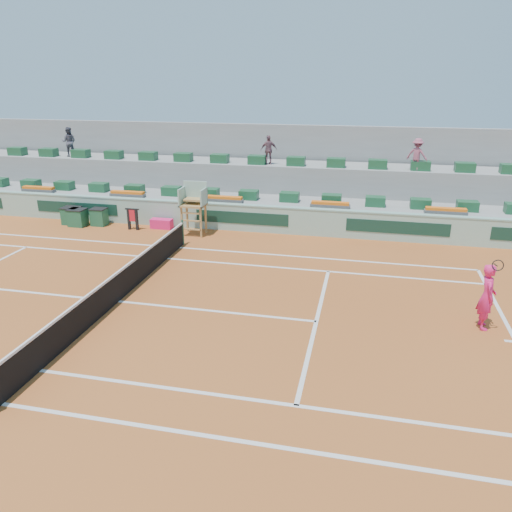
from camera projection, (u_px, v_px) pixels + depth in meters
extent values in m
plane|color=#96491D|center=(119.00, 301.00, 16.12)|extent=(90.00, 90.00, 0.00)
cube|color=gray|center=(215.00, 205.00, 25.73)|extent=(36.00, 4.00, 1.20)
cube|color=gray|center=(224.00, 185.00, 26.96)|extent=(36.00, 2.40, 2.60)
cube|color=gray|center=(231.00, 163.00, 28.12)|extent=(36.00, 0.40, 4.40)
cube|color=#F11F69|center=(162.00, 224.00, 23.76)|extent=(1.03, 0.46, 0.46)
imported|color=#474753|center=(69.00, 142.00, 27.73)|extent=(0.93, 0.82, 1.60)
imported|color=#764E5A|center=(269.00, 150.00, 25.27)|extent=(0.92, 0.66, 1.45)
imported|color=#994C60|center=(417.00, 155.00, 23.55)|extent=(1.12, 0.90, 1.52)
cube|color=silver|center=(2.00, 404.00, 11.09)|extent=(23.77, 0.12, 0.01)
cube|color=silver|center=(180.00, 248.00, 21.15)|extent=(23.77, 0.12, 0.01)
cube|color=silver|center=(40.00, 370.00, 12.35)|extent=(23.77, 0.12, 0.01)
cube|color=silver|center=(167.00, 258.00, 19.90)|extent=(23.77, 0.12, 0.01)
cube|color=silver|center=(316.00, 321.00, 14.80)|extent=(0.12, 8.23, 0.01)
cube|color=silver|center=(119.00, 301.00, 16.12)|extent=(12.80, 0.12, 0.01)
cube|color=silver|center=(510.00, 341.00, 13.70)|extent=(0.30, 0.12, 0.01)
cube|color=black|center=(117.00, 288.00, 15.97)|extent=(0.03, 11.87, 0.92)
cube|color=silver|center=(116.00, 274.00, 15.80)|extent=(0.06, 11.87, 0.07)
cylinder|color=#214D35|center=(183.00, 232.00, 21.38)|extent=(0.10, 0.10, 1.10)
cube|color=#90B5A3|center=(202.00, 216.00, 23.71)|extent=(36.00, 0.30, 1.20)
cube|color=#7CA697|center=(201.00, 203.00, 23.50)|extent=(36.00, 0.34, 0.06)
cube|color=#133528|center=(77.00, 208.00, 24.89)|extent=(4.40, 0.02, 0.56)
cube|color=#133528|center=(242.00, 218.00, 23.14)|extent=(4.40, 0.02, 0.56)
cube|color=#133528|center=(397.00, 227.00, 21.70)|extent=(4.40, 0.02, 0.56)
cube|color=#A0743C|center=(182.00, 222.00, 22.45)|extent=(0.08, 0.08, 1.35)
cube|color=#A0743C|center=(201.00, 223.00, 22.27)|extent=(0.08, 0.08, 1.35)
cube|color=#A0743C|center=(187.00, 218.00, 23.09)|extent=(0.08, 0.08, 1.35)
cube|color=#A0743C|center=(206.00, 219.00, 22.91)|extent=(0.08, 0.08, 1.35)
cube|color=#A0743C|center=(193.00, 205.00, 22.44)|extent=(1.10, 0.90, 0.08)
cube|color=#90B5A3|center=(196.00, 192.00, 22.61)|extent=(1.10, 0.08, 1.00)
cube|color=#90B5A3|center=(182.00, 197.00, 22.42)|extent=(0.06, 0.90, 0.80)
cube|color=#90B5A3|center=(204.00, 198.00, 22.21)|extent=(0.06, 0.90, 0.80)
cube|color=#A0743C|center=(194.00, 199.00, 22.44)|extent=(0.80, 0.60, 0.08)
cube|color=#A0743C|center=(192.00, 229.00, 22.47)|extent=(0.90, 0.08, 0.06)
cube|color=#A0743C|center=(191.00, 221.00, 22.33)|extent=(0.90, 0.08, 0.06)
cube|color=#A0743C|center=(191.00, 213.00, 22.21)|extent=(0.90, 0.08, 0.06)
cube|color=#1A4E2C|center=(31.00, 184.00, 26.69)|extent=(0.90, 0.60, 0.44)
cube|color=#1A4E2C|center=(65.00, 185.00, 26.27)|extent=(0.90, 0.60, 0.44)
cube|color=#1A4E2C|center=(99.00, 187.00, 25.86)|extent=(0.90, 0.60, 0.44)
cube|color=#1A4E2C|center=(135.00, 189.00, 25.45)|extent=(0.90, 0.60, 0.44)
cube|color=#1A4E2C|center=(171.00, 191.00, 25.04)|extent=(0.90, 0.60, 0.44)
cube|color=#1A4E2C|center=(209.00, 193.00, 24.63)|extent=(0.90, 0.60, 0.44)
cube|color=#1A4E2C|center=(249.00, 195.00, 24.21)|extent=(0.90, 0.60, 0.44)
cube|color=#1A4E2C|center=(289.00, 197.00, 23.80)|extent=(0.90, 0.60, 0.44)
cube|color=#1A4E2C|center=(332.00, 199.00, 23.39)|extent=(0.90, 0.60, 0.44)
cube|color=#1A4E2C|center=(375.00, 201.00, 22.98)|extent=(0.90, 0.60, 0.44)
cube|color=#1A4E2C|center=(420.00, 204.00, 22.57)|extent=(0.90, 0.60, 0.44)
cube|color=#1A4E2C|center=(467.00, 206.00, 22.15)|extent=(0.90, 0.60, 0.44)
cube|color=#1A4E2C|center=(17.00, 151.00, 28.36)|extent=(0.90, 0.60, 0.44)
cube|color=#1A4E2C|center=(49.00, 152.00, 27.95)|extent=(0.90, 0.60, 0.44)
cube|color=#1A4E2C|center=(81.00, 153.00, 27.54)|extent=(0.90, 0.60, 0.44)
cube|color=#1A4E2C|center=(114.00, 155.00, 27.13)|extent=(0.90, 0.60, 0.44)
cube|color=#1A4E2C|center=(148.00, 156.00, 26.71)|extent=(0.90, 0.60, 0.44)
cube|color=#1A4E2C|center=(183.00, 157.00, 26.30)|extent=(0.90, 0.60, 0.44)
cube|color=#1A4E2C|center=(220.00, 158.00, 25.89)|extent=(0.90, 0.60, 0.44)
cube|color=#1A4E2C|center=(257.00, 160.00, 25.48)|extent=(0.90, 0.60, 0.44)
cube|color=#1A4E2C|center=(296.00, 161.00, 25.07)|extent=(0.90, 0.60, 0.44)
cube|color=#1A4E2C|center=(336.00, 163.00, 24.65)|extent=(0.90, 0.60, 0.44)
cube|color=#1A4E2C|center=(378.00, 164.00, 24.24)|extent=(0.90, 0.60, 0.44)
cube|color=#1A4E2C|center=(420.00, 166.00, 23.83)|extent=(0.90, 0.60, 0.44)
cube|color=#1A4E2C|center=(465.00, 167.00, 23.42)|extent=(0.90, 0.60, 0.44)
cube|color=#1A4E2C|center=(511.00, 169.00, 23.01)|extent=(0.90, 0.60, 0.44)
cube|color=#515151|center=(39.00, 190.00, 25.79)|extent=(1.80, 0.36, 0.16)
cube|color=orange|center=(38.00, 188.00, 25.75)|extent=(1.70, 0.32, 0.12)
cube|color=#515151|center=(128.00, 195.00, 24.76)|extent=(1.80, 0.36, 0.16)
cube|color=orange|center=(128.00, 192.00, 24.72)|extent=(1.70, 0.32, 0.12)
cube|color=#515151|center=(225.00, 200.00, 23.73)|extent=(1.80, 0.36, 0.16)
cube|color=orange|center=(224.00, 197.00, 23.69)|extent=(1.70, 0.32, 0.12)
cube|color=#515151|center=(330.00, 206.00, 22.70)|extent=(1.80, 0.36, 0.16)
cube|color=orange|center=(330.00, 203.00, 22.66)|extent=(1.70, 0.32, 0.12)
cube|color=#515151|center=(446.00, 212.00, 21.67)|extent=(1.80, 0.36, 0.16)
cube|color=orange|center=(446.00, 209.00, 21.63)|extent=(1.70, 0.32, 0.12)
cube|color=#1B5235|center=(99.00, 217.00, 24.19)|extent=(0.69, 0.59, 0.80)
cube|color=black|center=(98.00, 209.00, 24.05)|extent=(0.73, 0.63, 0.04)
cube|color=#1B5235|center=(78.00, 218.00, 24.09)|extent=(0.78, 0.67, 0.80)
cube|color=black|center=(77.00, 209.00, 23.95)|extent=(0.82, 0.71, 0.04)
cube|color=#1B5235|center=(72.00, 216.00, 24.42)|extent=(0.80, 0.69, 0.80)
cube|color=black|center=(71.00, 208.00, 24.27)|extent=(0.85, 0.74, 0.04)
cube|color=black|center=(129.00, 219.00, 23.50)|extent=(0.11, 0.11, 1.00)
cube|color=black|center=(137.00, 220.00, 23.42)|extent=(0.11, 0.11, 1.00)
cube|color=black|center=(132.00, 209.00, 23.29)|extent=(0.68, 0.09, 0.06)
cube|color=red|center=(132.00, 215.00, 23.37)|extent=(0.50, 0.05, 0.56)
imported|color=#F11F69|center=(487.00, 297.00, 14.16)|extent=(0.49, 0.72, 1.95)
cylinder|color=black|center=(496.00, 265.00, 13.51)|extent=(0.03, 0.35, 0.09)
torus|color=black|center=(498.00, 265.00, 13.29)|extent=(0.31, 0.08, 0.31)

